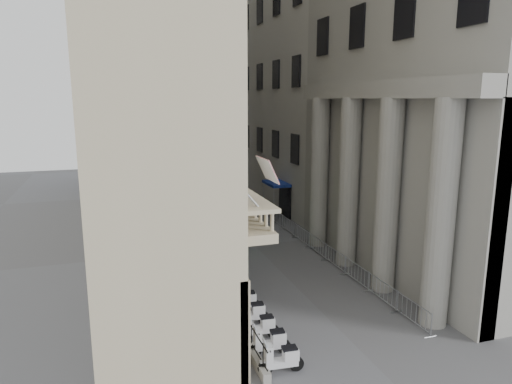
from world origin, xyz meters
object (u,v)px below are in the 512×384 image
(info_kiosk, at_px, (196,242))
(pedestrian_a, at_px, (203,197))
(street_lamp, at_px, (208,185))
(security_tent, at_px, (199,203))
(scooter_0, at_px, (281,373))
(pedestrian_b, at_px, (250,199))

(info_kiosk, relative_size, pedestrian_a, 0.92)
(street_lamp, xyz_separation_m, info_kiosk, (-0.44, 1.89, -4.03))
(security_tent, xyz_separation_m, street_lamp, (-0.15, -3.57, 1.88))
(scooter_0, xyz_separation_m, pedestrian_b, (6.47, 25.10, 0.83))
(security_tent, relative_size, info_kiosk, 2.49)
(security_tent, height_order, pedestrian_b, security_tent)
(pedestrian_b, bearing_deg, street_lamp, 89.17)
(pedestrian_a, relative_size, pedestrian_b, 1.19)
(street_lamp, bearing_deg, pedestrian_b, 85.26)
(info_kiosk, relative_size, pedestrian_b, 1.09)
(security_tent, height_order, pedestrian_a, security_tent)
(security_tent, xyz_separation_m, pedestrian_a, (2.50, 11.29, -2.08))
(street_lamp, height_order, info_kiosk, street_lamp)
(security_tent, distance_m, street_lamp, 4.04)
(street_lamp, height_order, pedestrian_b, street_lamp)
(info_kiosk, bearing_deg, scooter_0, -74.19)
(security_tent, xyz_separation_m, info_kiosk, (-0.59, -1.68, -2.15))
(street_lamp, xyz_separation_m, pedestrian_b, (6.65, 13.21, -4.12))
(pedestrian_b, bearing_deg, scooter_0, 101.45)
(scooter_0, relative_size, info_kiosk, 0.83)
(street_lamp, height_order, pedestrian_a, street_lamp)
(scooter_0, xyz_separation_m, pedestrian_a, (2.46, 26.75, 0.99))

